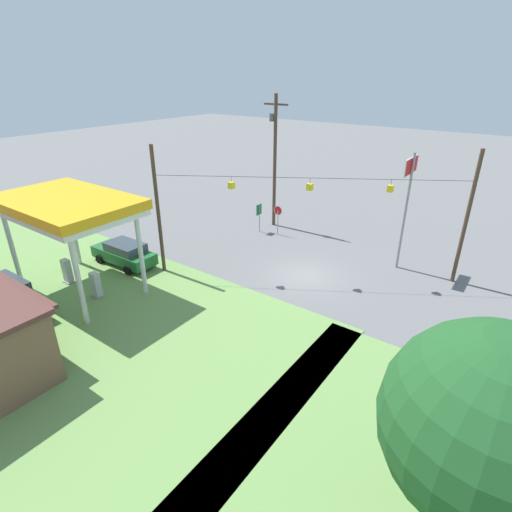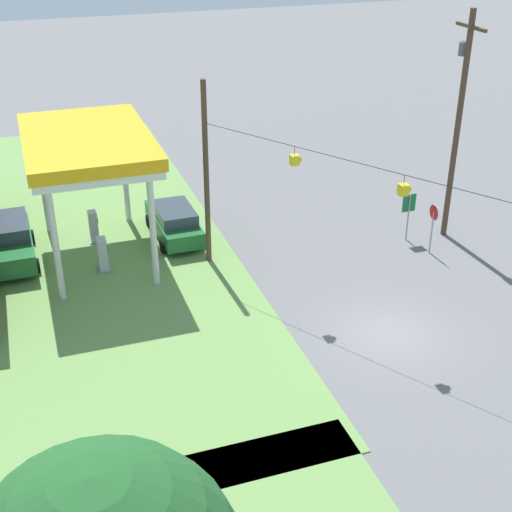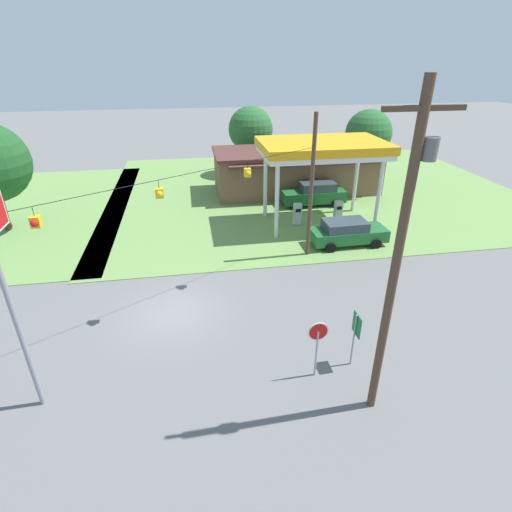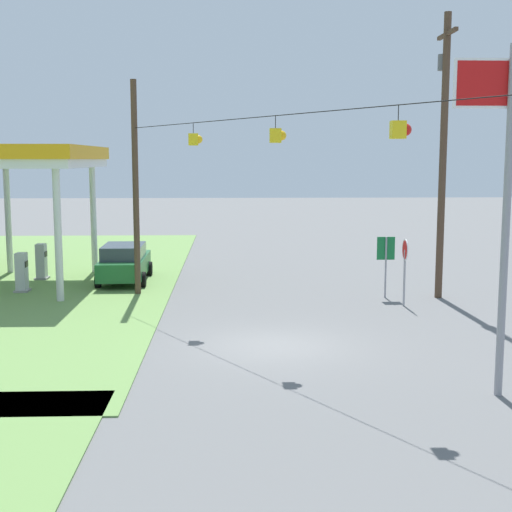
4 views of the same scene
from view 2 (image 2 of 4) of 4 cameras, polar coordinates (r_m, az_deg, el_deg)
name	(u,v)px [view 2 (image 2 of 4)]	position (r m, az deg, el deg)	size (l,w,h in m)	color
ground_plane	(388,333)	(28.51, 10.55, -6.11)	(160.00, 160.00, 0.00)	slate
gas_station_canopy	(87,147)	(32.43, -13.36, 8.52)	(8.48, 5.42, 5.96)	silver
fuel_pump_near	(103,255)	(32.79, -12.16, 0.05)	(0.71, 0.56, 1.63)	gray
fuel_pump_far	(94,228)	(35.56, -12.86, 2.23)	(0.71, 0.56, 1.63)	gray
car_at_pumps_front	(174,221)	(35.32, -6.56, 2.80)	(4.96, 2.19, 1.70)	#1E602D
car_at_pumps_rear	(11,241)	(34.80, -19.00, 1.18)	(5.15, 2.18, 1.93)	#1E602D
stop_sign_roadside	(433,218)	(34.21, 14.01, 2.97)	(0.80, 0.08, 2.50)	#99999E
route_sign	(409,208)	(35.34, 12.13, 3.81)	(0.10, 0.70, 2.40)	gray
utility_pole_main	(459,116)	(34.95, 15.90, 10.70)	(2.20, 0.44, 10.87)	#4C3828
signal_span_gantry	(399,228)	(26.30, 11.41, 2.18)	(16.58, 10.24, 8.48)	#4C3828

